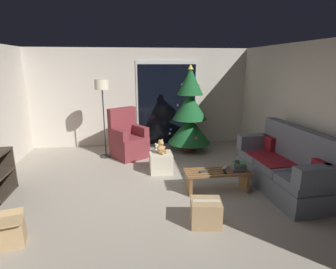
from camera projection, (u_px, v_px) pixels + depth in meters
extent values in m
plane|color=#9E9384|center=(150.00, 195.00, 4.51)|extent=(7.00, 7.00, 0.00)
cube|color=beige|center=(141.00, 98.00, 7.13)|extent=(5.72, 0.12, 2.50)
cube|color=beige|center=(319.00, 117.00, 4.56)|extent=(0.12, 6.00, 2.50)
cube|color=silver|center=(167.00, 103.00, 7.19)|extent=(1.60, 0.02, 2.20)
cube|color=black|center=(167.00, 105.00, 7.18)|extent=(1.50, 0.02, 2.10)
cube|color=slate|center=(280.00, 180.00, 4.69)|extent=(0.88, 1.94, 0.34)
cube|color=slate|center=(305.00, 182.00, 4.04)|extent=(0.72, 0.64, 0.14)
cube|color=slate|center=(281.00, 167.00, 4.63)|extent=(0.72, 0.64, 0.14)
cube|color=slate|center=(262.00, 156.00, 5.21)|extent=(0.72, 0.64, 0.14)
cube|color=slate|center=(300.00, 145.00, 4.59)|extent=(0.32, 1.91, 0.60)
cube|color=slate|center=(320.00, 176.00, 3.75)|extent=(0.77, 0.25, 0.28)
cube|color=slate|center=(257.00, 141.00, 5.40)|extent=(0.77, 0.25, 0.28)
cube|color=maroon|center=(272.00, 158.00, 4.84)|extent=(0.66, 0.94, 0.02)
cube|color=maroon|center=(322.00, 170.00, 3.94)|extent=(0.14, 0.33, 0.28)
cube|color=maroon|center=(269.00, 143.00, 5.27)|extent=(0.14, 0.33, 0.28)
cube|color=olive|center=(221.00, 176.00, 4.43)|extent=(1.10, 0.05, 0.04)
cube|color=olive|center=(219.00, 174.00, 4.52)|extent=(1.10, 0.05, 0.04)
cube|color=olive|center=(217.00, 172.00, 4.60)|extent=(1.10, 0.05, 0.04)
cube|color=olive|center=(216.00, 170.00, 4.69)|extent=(1.10, 0.05, 0.04)
cube|color=olive|center=(214.00, 168.00, 4.77)|extent=(1.10, 0.05, 0.04)
cube|color=olive|center=(189.00, 183.00, 4.59)|extent=(0.05, 0.36, 0.33)
cube|color=olive|center=(244.00, 180.00, 4.71)|extent=(0.05, 0.36, 0.33)
cube|color=#ADADB2|center=(224.00, 168.00, 4.70)|extent=(0.13, 0.15, 0.02)
cube|color=#333338|center=(204.00, 171.00, 4.55)|extent=(0.16, 0.10, 0.02)
cube|color=black|center=(225.00, 172.00, 4.54)|extent=(0.07, 0.16, 0.02)
cube|color=#6B3D7A|center=(238.00, 169.00, 4.62)|extent=(0.25, 0.22, 0.03)
cube|color=#4C4C51|center=(238.00, 168.00, 4.59)|extent=(0.22, 0.22, 0.04)
cube|color=#4C4C51|center=(239.00, 166.00, 4.58)|extent=(0.22, 0.16, 0.04)
cube|color=#337042|center=(239.00, 163.00, 4.57)|extent=(0.23, 0.17, 0.04)
cube|color=black|center=(237.00, 162.00, 4.58)|extent=(0.11, 0.16, 0.01)
cylinder|color=#4C1E19|center=(189.00, 149.00, 6.81)|extent=(0.36, 0.36, 0.10)
cylinder|color=brown|center=(189.00, 145.00, 6.78)|extent=(0.08, 0.08, 0.12)
cone|color=#195628|center=(189.00, 130.00, 6.68)|extent=(1.05, 1.05, 0.65)
cone|color=#195628|center=(190.00, 106.00, 6.53)|extent=(0.83, 0.83, 0.65)
cone|color=#195628|center=(190.00, 81.00, 6.38)|extent=(0.61, 0.61, 0.65)
sphere|color=blue|center=(171.00, 129.00, 6.74)|extent=(0.06, 0.06, 0.06)
sphere|color=red|center=(196.00, 138.00, 6.26)|extent=(0.06, 0.06, 0.06)
sphere|color=white|center=(182.00, 84.00, 6.40)|extent=(0.06, 0.06, 0.06)
sphere|color=#1E8C33|center=(198.00, 86.00, 6.42)|extent=(0.06, 0.06, 0.06)
sphere|color=#1E8C33|center=(181.00, 91.00, 6.51)|extent=(0.06, 0.06, 0.06)
sphere|color=white|center=(201.00, 112.00, 6.78)|extent=(0.06, 0.06, 0.06)
sphere|color=red|center=(197.00, 122.00, 7.01)|extent=(0.06, 0.06, 0.06)
sphere|color=red|center=(183.00, 87.00, 6.56)|extent=(0.06, 0.06, 0.06)
sphere|color=white|center=(170.00, 134.00, 6.85)|extent=(0.06, 0.06, 0.06)
sphere|color=red|center=(190.00, 117.00, 7.01)|extent=(0.06, 0.06, 0.06)
sphere|color=white|center=(178.00, 105.00, 6.66)|extent=(0.06, 0.06, 0.06)
sphere|color=#B233A5|center=(181.00, 89.00, 6.48)|extent=(0.06, 0.06, 0.06)
cone|color=#EAD14C|center=(191.00, 67.00, 6.30)|extent=(0.14, 0.14, 0.12)
cube|color=maroon|center=(130.00, 151.00, 6.32)|extent=(0.94, 0.94, 0.31)
cube|color=maroon|center=(129.00, 141.00, 6.26)|extent=(0.94, 0.94, 0.18)
cube|color=maroon|center=(122.00, 121.00, 6.35)|extent=(0.65, 0.51, 0.64)
cube|color=maroon|center=(139.00, 130.00, 6.37)|extent=(0.44, 0.56, 0.22)
cube|color=maroon|center=(119.00, 134.00, 6.01)|extent=(0.44, 0.56, 0.22)
cylinder|color=#2D2D30|center=(106.00, 156.00, 6.39)|extent=(0.28, 0.28, 0.02)
cylinder|color=#2D2D30|center=(104.00, 123.00, 6.19)|extent=(0.03, 0.03, 1.55)
cylinder|color=beige|center=(102.00, 84.00, 5.96)|extent=(0.32, 0.32, 0.22)
cube|color=#382D23|center=(3.00, 168.00, 4.72)|extent=(0.40, 0.04, 0.74)
cube|color=beige|center=(161.00, 162.00, 5.47)|extent=(0.44, 0.44, 0.39)
cylinder|color=tan|center=(165.00, 152.00, 5.41)|extent=(0.12, 0.12, 0.06)
cylinder|color=tan|center=(161.00, 153.00, 5.33)|extent=(0.12, 0.12, 0.06)
sphere|color=tan|center=(161.00, 148.00, 5.39)|extent=(0.15, 0.15, 0.15)
sphere|color=tan|center=(161.00, 143.00, 5.36)|extent=(0.11, 0.11, 0.11)
sphere|color=tan|center=(163.00, 144.00, 5.33)|extent=(0.04, 0.04, 0.04)
sphere|color=tan|center=(162.00, 140.00, 5.38)|extent=(0.04, 0.04, 0.04)
sphere|color=tan|center=(159.00, 141.00, 5.32)|extent=(0.04, 0.04, 0.04)
sphere|color=tan|center=(164.00, 147.00, 5.43)|extent=(0.06, 0.06, 0.06)
sphere|color=tan|center=(159.00, 149.00, 5.32)|extent=(0.06, 0.06, 0.06)
cylinder|color=beige|center=(158.00, 154.00, 6.44)|extent=(0.11, 0.13, 0.06)
cylinder|color=beige|center=(154.00, 154.00, 6.48)|extent=(0.11, 0.13, 0.06)
sphere|color=beige|center=(157.00, 151.00, 6.50)|extent=(0.15, 0.15, 0.15)
sphere|color=beige|center=(157.00, 146.00, 6.47)|extent=(0.11, 0.11, 0.11)
sphere|color=#F4E5C1|center=(156.00, 147.00, 6.43)|extent=(0.04, 0.04, 0.04)
sphere|color=beige|center=(158.00, 144.00, 6.44)|extent=(0.04, 0.04, 0.04)
sphere|color=beige|center=(156.00, 144.00, 6.47)|extent=(0.04, 0.04, 0.04)
sphere|color=beige|center=(159.00, 151.00, 6.45)|extent=(0.06, 0.06, 0.06)
sphere|color=beige|center=(154.00, 150.00, 6.50)|extent=(0.06, 0.06, 0.06)
cube|color=tan|center=(4.00, 234.00, 3.24)|extent=(0.49, 0.36, 0.31)
cube|color=tan|center=(5.00, 213.00, 3.35)|extent=(0.43, 0.19, 0.06)
cube|color=tan|center=(206.00, 213.00, 3.66)|extent=(0.45, 0.40, 0.35)
cube|color=beige|center=(206.00, 201.00, 3.62)|extent=(0.36, 0.11, 0.00)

